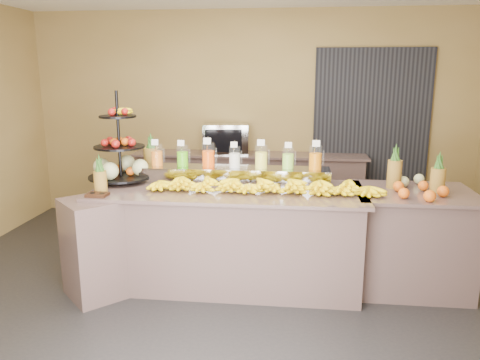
% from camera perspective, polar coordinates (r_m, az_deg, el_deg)
% --- Properties ---
extents(ground, '(6.00, 6.00, 0.00)m').
position_cam_1_polar(ground, '(4.40, -1.86, -13.89)').
color(ground, black).
rests_on(ground, ground).
extents(room_envelope, '(6.04, 5.02, 2.82)m').
position_cam_1_polar(room_envelope, '(4.68, 1.71, 11.61)').
color(room_envelope, olive).
rests_on(room_envelope, ground).
extents(buffet_counter, '(2.75, 1.25, 0.93)m').
position_cam_1_polar(buffet_counter, '(4.47, -2.89, -6.97)').
color(buffet_counter, '#8C6965').
rests_on(buffet_counter, ground).
extents(right_counter, '(1.08, 0.88, 0.93)m').
position_cam_1_polar(right_counter, '(4.68, 20.10, -6.82)').
color(right_counter, '#8C6965').
rests_on(right_counter, ground).
extents(back_ledge, '(3.10, 0.55, 0.93)m').
position_cam_1_polar(back_ledge, '(6.34, 1.07, -0.87)').
color(back_ledge, '#8C6965').
rests_on(back_ledge, ground).
extents(pitcher_tray, '(1.85, 0.30, 0.15)m').
position_cam_1_polar(pitcher_tray, '(4.60, -0.65, 0.65)').
color(pitcher_tray, gray).
rests_on(pitcher_tray, buffet_counter).
extents(juice_pitcher_orange_a, '(0.12, 0.12, 0.28)m').
position_cam_1_polar(juice_pitcher_orange_a, '(4.73, -10.09, 2.88)').
color(juice_pitcher_orange_a, silver).
rests_on(juice_pitcher_orange_a, pitcher_tray).
extents(juice_pitcher_green, '(0.11, 0.12, 0.28)m').
position_cam_1_polar(juice_pitcher_green, '(4.66, -7.02, 2.83)').
color(juice_pitcher_green, silver).
rests_on(juice_pitcher_green, pitcher_tray).
extents(juice_pitcher_orange_b, '(0.13, 0.13, 0.31)m').
position_cam_1_polar(juice_pitcher_orange_b, '(4.61, -3.87, 2.89)').
color(juice_pitcher_orange_b, silver).
rests_on(juice_pitcher_orange_b, pitcher_tray).
extents(juice_pitcher_milk, '(0.11, 0.12, 0.27)m').
position_cam_1_polar(juice_pitcher_milk, '(4.57, -0.66, 2.68)').
color(juice_pitcher_milk, silver).
rests_on(juice_pitcher_milk, pitcher_tray).
extents(juice_pitcher_lemon, '(0.12, 0.13, 0.30)m').
position_cam_1_polar(juice_pitcher_lemon, '(4.54, 2.60, 2.73)').
color(juice_pitcher_lemon, silver).
rests_on(juice_pitcher_lemon, pitcher_tray).
extents(juice_pitcher_lime, '(0.11, 0.12, 0.28)m').
position_cam_1_polar(juice_pitcher_lime, '(4.53, 5.88, 2.56)').
color(juice_pitcher_lime, silver).
rests_on(juice_pitcher_lime, pitcher_tray).
extents(juice_pitcher_orange_c, '(0.12, 0.13, 0.30)m').
position_cam_1_polar(juice_pitcher_orange_c, '(4.54, 9.17, 2.57)').
color(juice_pitcher_orange_c, silver).
rests_on(juice_pitcher_orange_c, pitcher_tray).
extents(banana_heap, '(2.15, 0.19, 0.18)m').
position_cam_1_polar(banana_heap, '(4.24, 2.57, -0.41)').
color(banana_heap, yellow).
rests_on(banana_heap, buffet_counter).
extents(fruit_stand, '(0.68, 0.68, 0.89)m').
position_cam_1_polar(fruit_stand, '(4.75, -13.94, 2.52)').
color(fruit_stand, black).
rests_on(fruit_stand, buffet_counter).
extents(condiment_caddy, '(0.18, 0.14, 0.03)m').
position_cam_1_polar(condiment_caddy, '(4.28, -17.00, -1.73)').
color(condiment_caddy, black).
rests_on(condiment_caddy, buffet_counter).
extents(pineapple_left_a, '(0.12, 0.12, 0.36)m').
position_cam_1_polar(pineapple_left_a, '(4.38, -16.68, 0.16)').
color(pineapple_left_a, brown).
rests_on(pineapple_left_a, buffet_counter).
extents(pineapple_left_b, '(0.16, 0.16, 0.45)m').
position_cam_1_polar(pineapple_left_b, '(4.97, -10.74, 2.50)').
color(pineapple_left_b, brown).
rests_on(pineapple_left_b, buffet_counter).
extents(right_fruit_pile, '(0.50, 0.48, 0.26)m').
position_cam_1_polar(right_fruit_pile, '(4.49, 20.63, -0.41)').
color(right_fruit_pile, brown).
rests_on(right_fruit_pile, right_counter).
extents(oven_warmer, '(0.63, 0.48, 0.39)m').
position_cam_1_polar(oven_warmer, '(6.25, -1.74, 5.08)').
color(oven_warmer, gray).
rests_on(oven_warmer, back_ledge).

